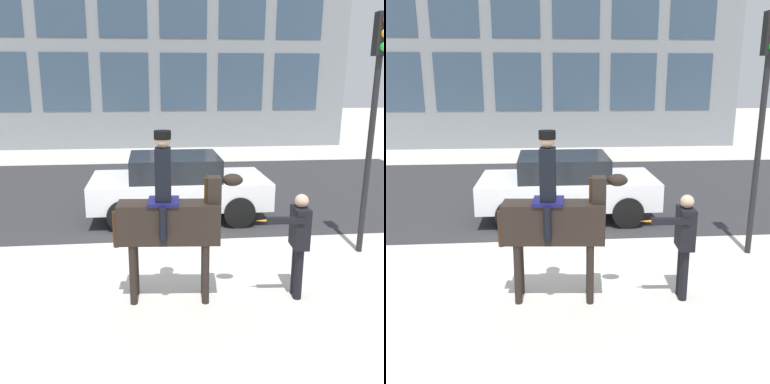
% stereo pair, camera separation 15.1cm
% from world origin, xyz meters
% --- Properties ---
extents(ground_plane, '(80.00, 80.00, 0.00)m').
position_xyz_m(ground_plane, '(0.00, 0.00, 0.00)').
color(ground_plane, beige).
extents(road_surface, '(18.54, 8.50, 0.01)m').
position_xyz_m(road_surface, '(0.00, 4.75, 0.00)').
color(road_surface, '#2D2D30').
rests_on(road_surface, ground_plane).
extents(mounted_horse_lead, '(1.90, 0.65, 2.57)m').
position_xyz_m(mounted_horse_lead, '(-0.02, -1.91, 1.31)').
color(mounted_horse_lead, black).
rests_on(mounted_horse_lead, ground_plane).
extents(pedestrian_bystander, '(0.84, 0.43, 1.64)m').
position_xyz_m(pedestrian_bystander, '(1.88, -2.03, 0.96)').
color(pedestrian_bystander, black).
rests_on(pedestrian_bystander, ground_plane).
extents(street_car_near_lane, '(4.17, 2.06, 1.52)m').
position_xyz_m(street_car_near_lane, '(0.34, 2.11, 0.80)').
color(street_car_near_lane, silver).
rests_on(street_car_near_lane, ground_plane).
extents(traffic_light, '(0.24, 0.29, 4.37)m').
position_xyz_m(traffic_light, '(3.72, -0.43, 2.91)').
color(traffic_light, black).
rests_on(traffic_light, ground_plane).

